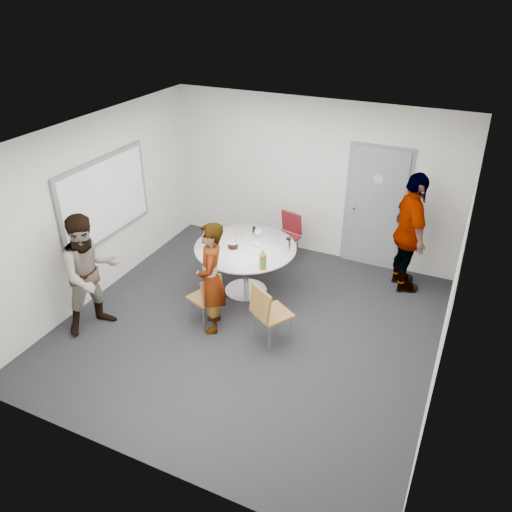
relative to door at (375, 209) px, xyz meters
The scene contains 15 objects.
floor 2.90m from the door, 113.90° to the right, with size 5.00×5.00×0.00m, color black.
ceiling 3.19m from the door, 113.90° to the right, with size 5.00×5.00×0.00m, color silver.
wall_back 1.15m from the door, behind, with size 5.00×5.00×0.00m, color silver.
wall_left 4.38m from the door, 145.41° to the right, with size 5.00×5.00×0.00m, color silver.
wall_right 2.87m from the door, 60.57° to the right, with size 5.00×5.00×0.00m, color silver.
wall_front 5.11m from the door, 102.45° to the right, with size 5.00×5.00×0.00m, color silver.
door is the anchor object (origin of this frame).
whiteboard 4.25m from the door, 147.34° to the right, with size 0.04×1.90×1.25m.
table 2.30m from the door, 132.11° to the right, with size 1.53×1.53×1.09m.
chair_near_left 3.17m from the door, 122.17° to the right, with size 0.51×0.49×0.79m.
chair_near_right 2.85m from the door, 105.12° to the right, with size 0.60×0.61×0.89m.
chair_far 1.50m from the door, 161.32° to the right, with size 0.50×0.53×0.86m.
person_main 3.12m from the door, 120.15° to the right, with size 0.59×0.39×1.62m, color #A5C6EA.
person_left 4.53m from the door, 132.38° to the right, with size 0.84×0.65×1.72m, color white.
person_right 0.85m from the door, 39.07° to the right, with size 1.12×0.47×1.92m, color black.
Camera 1 is at (2.46, -5.10, 4.37)m, focal length 35.00 mm.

